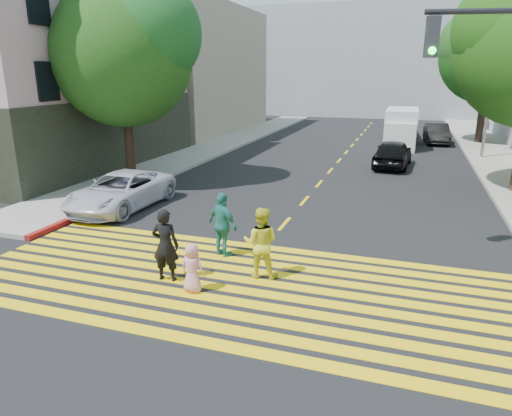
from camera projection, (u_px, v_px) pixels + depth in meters
The scene contains 20 objects.
ground at pixel (211, 309), 9.73m from camera, with size 120.00×120.00×0.00m, color black.
sidewalk_left at pixel (227, 143), 32.28m from camera, with size 3.00×40.00×0.15m, color gray.
curb_red at pixel (109, 203), 17.25m from camera, with size 0.20×8.00×0.16m, color maroon.
crosswalk at pixel (233, 283), 10.88m from camera, with size 13.40×5.30×0.01m.
lane_line at pixel (349, 149), 30.17m from camera, with size 0.12×34.40×0.01m.
building_left_pink at pixel (24, 78), 24.19m from camera, with size 12.10×14.10×11.00m.
building_left_tan at pixel (171, 70), 38.61m from camera, with size 12.00×16.00×10.00m, color tan.
backdrop_block at pixel (382, 62), 51.63m from camera, with size 30.00×8.00×12.00m, color gray.
tree_left at pixel (124, 48), 19.36m from camera, with size 6.94×6.44×8.65m.
tree_right_far at pixel (492, 49), 30.30m from camera, with size 8.04×7.83×9.41m.
pedestrian_man at pixel (165, 245), 10.84m from camera, with size 0.66×0.43×1.80m, color black.
pedestrian_woman at pixel (261, 243), 11.03m from camera, with size 0.86×0.67×1.77m, color gold.
pedestrian_child at pixel (192, 268), 10.34m from camera, with size 0.57×0.37×1.17m, color pink.
pedestrian_extra at pixel (223, 225), 12.30m from camera, with size 1.05×0.44×1.79m, color #267B79.
white_sedan at pixel (121, 191), 16.74m from camera, with size 2.19×4.76×1.32m, color silver.
dark_car_near at pixel (393, 153), 24.14m from camera, with size 1.74×4.33×1.48m, color black.
silver_car at pixel (404, 127), 36.14m from camera, with size 2.03×4.99×1.45m, color #AFAFAF.
dark_car_parked at pixel (436, 133), 32.30m from camera, with size 1.47×4.22×1.39m, color black.
white_van at pixel (401, 129), 30.55m from camera, with size 2.00×5.30×2.50m.
street_lamp at pixel (491, 63), 24.99m from camera, with size 2.11×0.43×9.30m.
Camera 1 is at (3.67, -7.95, 4.84)m, focal length 32.00 mm.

